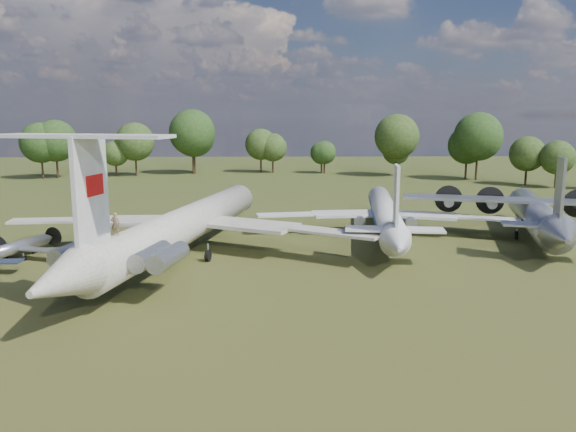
{
  "coord_description": "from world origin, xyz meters",
  "views": [
    {
      "loc": [
        6.16,
        -61.58,
        15.3
      ],
      "look_at": [
        7.96,
        -4.26,
        5.0
      ],
      "focal_mm": 35.0,
      "sensor_mm": 36.0,
      "label": 1
    }
  ],
  "objects_px": {
    "small_prop_northwest": "(16,250)",
    "person_on_il62": "(115,224)",
    "an12_transport": "(536,220)",
    "tu104_jet": "(385,219)",
    "il62_airliner": "(187,231)"
  },
  "relations": [
    {
      "from": "small_prop_northwest",
      "to": "person_on_il62",
      "type": "distance_m",
      "value": 20.66
    },
    {
      "from": "small_prop_northwest",
      "to": "person_on_il62",
      "type": "bearing_deg",
      "value": -23.26
    },
    {
      "from": "an12_transport",
      "to": "person_on_il62",
      "type": "height_order",
      "value": "person_on_il62"
    },
    {
      "from": "tu104_jet",
      "to": "an12_transport",
      "type": "height_order",
      "value": "an12_transport"
    },
    {
      "from": "tu104_jet",
      "to": "person_on_il62",
      "type": "relative_size",
      "value": 22.57
    },
    {
      "from": "il62_airliner",
      "to": "an12_transport",
      "type": "xyz_separation_m",
      "value": [
        42.56,
        7.07,
        -0.31
      ]
    },
    {
      "from": "small_prop_northwest",
      "to": "an12_transport",
      "type": "bearing_deg",
      "value": 27.45
    },
    {
      "from": "an12_transport",
      "to": "small_prop_northwest",
      "type": "xyz_separation_m",
      "value": [
        -60.77,
        -8.36,
        -1.44
      ]
    },
    {
      "from": "an12_transport",
      "to": "person_on_il62",
      "type": "xyz_separation_m",
      "value": [
        -46.17,
        -21.91,
        4.02
      ]
    },
    {
      "from": "il62_airliner",
      "to": "person_on_il62",
      "type": "bearing_deg",
      "value": -90.0
    },
    {
      "from": "tu104_jet",
      "to": "small_prop_northwest",
      "type": "relative_size",
      "value": 3.34
    },
    {
      "from": "person_on_il62",
      "to": "tu104_jet",
      "type": "bearing_deg",
      "value": -140.88
    },
    {
      "from": "tu104_jet",
      "to": "person_on_il62",
      "type": "bearing_deg",
      "value": -130.78
    },
    {
      "from": "il62_airliner",
      "to": "small_prop_northwest",
      "type": "distance_m",
      "value": 18.34
    },
    {
      "from": "an12_transport",
      "to": "person_on_il62",
      "type": "distance_m",
      "value": 51.27
    }
  ]
}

